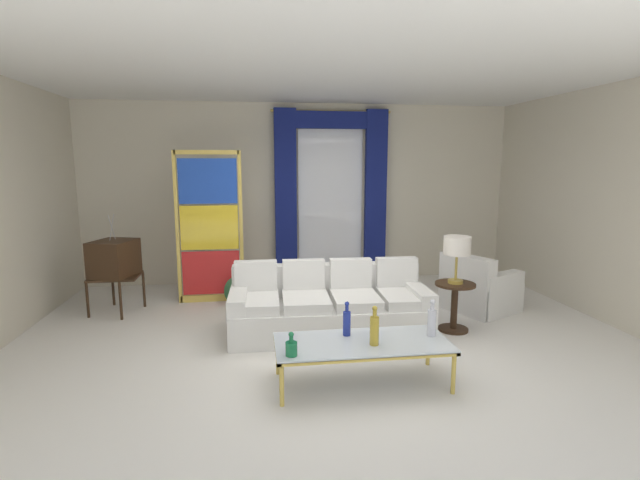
{
  "coord_description": "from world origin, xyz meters",
  "views": [
    {
      "loc": [
        -0.81,
        -4.91,
        2.03
      ],
      "look_at": [
        0.02,
        0.9,
        1.05
      ],
      "focal_mm": 26.17,
      "sensor_mm": 36.0,
      "label": 1
    }
  ],
  "objects_px": {
    "bottle_amber_squat": "(347,322)",
    "peacock_figurine": "(239,291)",
    "armchair_white": "(478,290)",
    "vintage_tv": "(114,260)",
    "bottle_blue_decanter": "(291,347)",
    "bottle_crystal_tall": "(432,321)",
    "bottle_ruby_flask": "(374,329)",
    "couch_white_long": "(329,307)",
    "coffee_table": "(362,345)",
    "table_lamp_brass": "(457,248)",
    "round_side_table": "(454,302)",
    "stained_glass_divider": "(210,231)"
  },
  "relations": [
    {
      "from": "bottle_crystal_tall",
      "to": "couch_white_long",
      "type": "bearing_deg",
      "value": 120.09
    },
    {
      "from": "bottle_amber_squat",
      "to": "round_side_table",
      "type": "bearing_deg",
      "value": 33.73
    },
    {
      "from": "bottle_blue_decanter",
      "to": "bottle_amber_squat",
      "type": "relative_size",
      "value": 0.64
    },
    {
      "from": "bottle_ruby_flask",
      "to": "bottle_amber_squat",
      "type": "bearing_deg",
      "value": 127.09
    },
    {
      "from": "couch_white_long",
      "to": "table_lamp_brass",
      "type": "xyz_separation_m",
      "value": [
        1.51,
        -0.17,
        0.72
      ]
    },
    {
      "from": "bottle_crystal_tall",
      "to": "bottle_ruby_flask",
      "type": "relative_size",
      "value": 0.98
    },
    {
      "from": "bottle_blue_decanter",
      "to": "armchair_white",
      "type": "relative_size",
      "value": 0.19
    },
    {
      "from": "stained_glass_divider",
      "to": "table_lamp_brass",
      "type": "height_order",
      "value": "stained_glass_divider"
    },
    {
      "from": "armchair_white",
      "to": "peacock_figurine",
      "type": "distance_m",
      "value": 3.33
    },
    {
      "from": "bottle_crystal_tall",
      "to": "peacock_figurine",
      "type": "height_order",
      "value": "bottle_crystal_tall"
    },
    {
      "from": "table_lamp_brass",
      "to": "vintage_tv",
      "type": "bearing_deg",
      "value": 162.74
    },
    {
      "from": "bottle_blue_decanter",
      "to": "bottle_ruby_flask",
      "type": "height_order",
      "value": "bottle_ruby_flask"
    },
    {
      "from": "vintage_tv",
      "to": "armchair_white",
      "type": "distance_m",
      "value": 4.98
    },
    {
      "from": "peacock_figurine",
      "to": "round_side_table",
      "type": "relative_size",
      "value": 1.01
    },
    {
      "from": "couch_white_long",
      "to": "bottle_amber_squat",
      "type": "bearing_deg",
      "value": -91.16
    },
    {
      "from": "vintage_tv",
      "to": "round_side_table",
      "type": "distance_m",
      "value": 4.49
    },
    {
      "from": "coffee_table",
      "to": "table_lamp_brass",
      "type": "bearing_deg",
      "value": 39.99
    },
    {
      "from": "couch_white_long",
      "to": "bottle_amber_squat",
      "type": "height_order",
      "value": "couch_white_long"
    },
    {
      "from": "couch_white_long",
      "to": "bottle_ruby_flask",
      "type": "xyz_separation_m",
      "value": [
        0.17,
        -1.46,
        0.25
      ]
    },
    {
      "from": "bottle_crystal_tall",
      "to": "armchair_white",
      "type": "xyz_separation_m",
      "value": [
        1.4,
        1.85,
        -0.27
      ]
    },
    {
      "from": "bottle_amber_squat",
      "to": "stained_glass_divider",
      "type": "xyz_separation_m",
      "value": [
        -1.48,
        2.68,
        0.51
      ]
    },
    {
      "from": "table_lamp_brass",
      "to": "bottle_ruby_flask",
      "type": "bearing_deg",
      "value": -136.09
    },
    {
      "from": "stained_glass_divider",
      "to": "bottle_ruby_flask",
      "type": "bearing_deg",
      "value": -60.26
    },
    {
      "from": "bottle_ruby_flask",
      "to": "vintage_tv",
      "type": "height_order",
      "value": "vintage_tv"
    },
    {
      "from": "bottle_crystal_tall",
      "to": "round_side_table",
      "type": "bearing_deg",
      "value": 56.98
    },
    {
      "from": "bottle_crystal_tall",
      "to": "table_lamp_brass",
      "type": "height_order",
      "value": "table_lamp_brass"
    },
    {
      "from": "bottle_blue_decanter",
      "to": "bottle_crystal_tall",
      "type": "relative_size",
      "value": 0.59
    },
    {
      "from": "couch_white_long",
      "to": "bottle_crystal_tall",
      "type": "xyz_separation_m",
      "value": [
        0.77,
        -1.32,
        0.25
      ]
    },
    {
      "from": "bottle_crystal_tall",
      "to": "bottle_amber_squat",
      "type": "height_order",
      "value": "bottle_crystal_tall"
    },
    {
      "from": "bottle_amber_squat",
      "to": "round_side_table",
      "type": "xyz_separation_m",
      "value": [
        1.54,
        1.03,
        -0.19
      ]
    },
    {
      "from": "coffee_table",
      "to": "couch_white_long",
      "type": "bearing_deg",
      "value": 93.59
    },
    {
      "from": "vintage_tv",
      "to": "table_lamp_brass",
      "type": "distance_m",
      "value": 4.48
    },
    {
      "from": "bottle_amber_squat",
      "to": "vintage_tv",
      "type": "height_order",
      "value": "vintage_tv"
    },
    {
      "from": "couch_white_long",
      "to": "bottle_blue_decanter",
      "type": "bearing_deg",
      "value": -110.03
    },
    {
      "from": "bottle_amber_squat",
      "to": "table_lamp_brass",
      "type": "xyz_separation_m",
      "value": [
        1.54,
        1.03,
        0.48
      ]
    },
    {
      "from": "couch_white_long",
      "to": "peacock_figurine",
      "type": "bearing_deg",
      "value": 133.31
    },
    {
      "from": "armchair_white",
      "to": "round_side_table",
      "type": "distance_m",
      "value": 0.96
    },
    {
      "from": "bottle_blue_decanter",
      "to": "vintage_tv",
      "type": "xyz_separation_m",
      "value": [
        -2.17,
        2.75,
        0.25
      ]
    },
    {
      "from": "armchair_white",
      "to": "vintage_tv",
      "type": "bearing_deg",
      "value": 172.75
    },
    {
      "from": "bottle_blue_decanter",
      "to": "peacock_figurine",
      "type": "distance_m",
      "value": 2.82
    },
    {
      "from": "bottle_amber_squat",
      "to": "peacock_figurine",
      "type": "distance_m",
      "value": 2.62
    },
    {
      "from": "bottle_crystal_tall",
      "to": "bottle_ruby_flask",
      "type": "height_order",
      "value": "bottle_ruby_flask"
    },
    {
      "from": "bottle_amber_squat",
      "to": "bottle_ruby_flask",
      "type": "xyz_separation_m",
      "value": [
        0.2,
        -0.26,
        0.01
      ]
    },
    {
      "from": "peacock_figurine",
      "to": "coffee_table",
      "type": "bearing_deg",
      "value": -64.95
    },
    {
      "from": "coffee_table",
      "to": "bottle_crystal_tall",
      "type": "bearing_deg",
      "value": 4.05
    },
    {
      "from": "stained_glass_divider",
      "to": "round_side_table",
      "type": "bearing_deg",
      "value": -28.71
    },
    {
      "from": "bottle_amber_squat",
      "to": "table_lamp_brass",
      "type": "bearing_deg",
      "value": 33.73
    },
    {
      "from": "table_lamp_brass",
      "to": "bottle_amber_squat",
      "type": "bearing_deg",
      "value": -146.27
    },
    {
      "from": "couch_white_long",
      "to": "coffee_table",
      "type": "bearing_deg",
      "value": -86.41
    },
    {
      "from": "peacock_figurine",
      "to": "table_lamp_brass",
      "type": "relative_size",
      "value": 1.05
    }
  ]
}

